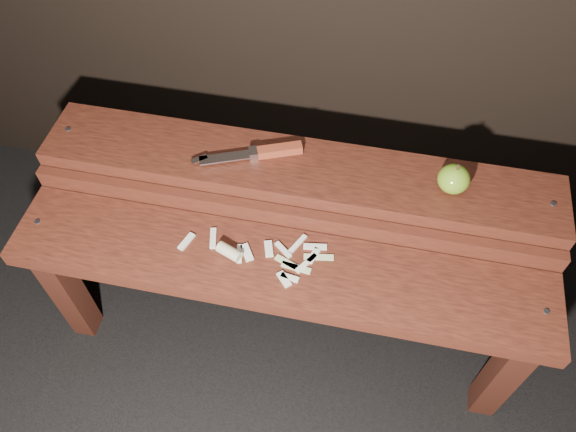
% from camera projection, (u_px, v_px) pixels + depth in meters
% --- Properties ---
extents(ground, '(60.00, 60.00, 0.00)m').
position_uv_depth(ground, '(284.00, 328.00, 1.57)').
color(ground, black).
extents(bench_front_tier, '(1.20, 0.20, 0.42)m').
position_uv_depth(bench_front_tier, '(277.00, 284.00, 1.26)').
color(bench_front_tier, '#34150D').
rests_on(bench_front_tier, ground).
extents(bench_rear_tier, '(1.20, 0.21, 0.50)m').
position_uv_depth(bench_rear_tier, '(297.00, 190.00, 1.34)').
color(bench_rear_tier, '#34150D').
rests_on(bench_rear_tier, ground).
extents(apple, '(0.07, 0.07, 0.08)m').
position_uv_depth(apple, '(454.00, 179.00, 1.21)').
color(apple, olive).
rests_on(apple, bench_rear_tier).
extents(knife, '(0.24, 0.11, 0.02)m').
position_uv_depth(knife, '(265.00, 152.00, 1.28)').
color(knife, maroon).
rests_on(knife, bench_rear_tier).
extents(apple_scraps, '(0.34, 0.14, 0.03)m').
position_uv_depth(apple_scraps, '(257.00, 254.00, 1.22)').
color(apple_scraps, beige).
rests_on(apple_scraps, bench_front_tier).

